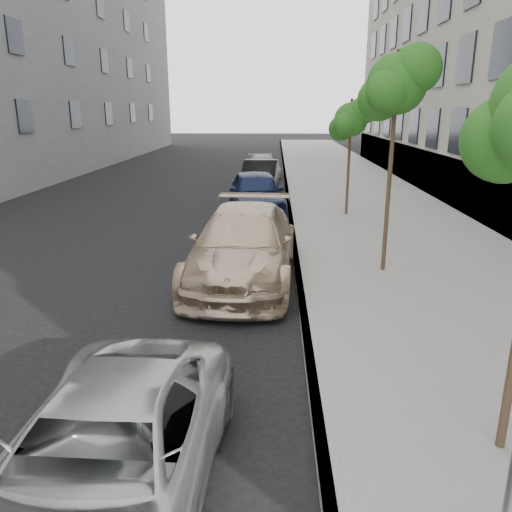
# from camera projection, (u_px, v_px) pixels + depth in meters

# --- Properties ---
(sidewalk) EXTENTS (6.40, 72.00, 0.14)m
(sidewalk) POSITION_uv_depth(u_px,v_px,m) (343.00, 180.00, 27.21)
(sidewalk) COLOR gray
(sidewalk) RESTS_ON ground
(curb) EXTENTS (0.15, 72.00, 0.14)m
(curb) POSITION_uv_depth(u_px,v_px,m) (286.00, 180.00, 27.33)
(curb) COLOR #9E9B93
(curb) RESTS_ON ground
(tree_mid) EXTENTS (1.65, 1.45, 5.00)m
(tree_mid) POSITION_uv_depth(u_px,v_px,m) (398.00, 85.00, 10.71)
(tree_mid) COLOR #38281C
(tree_mid) RESTS_ON sidewalk
(tree_far) EXTENTS (1.55, 1.35, 4.08)m
(tree_far) POSITION_uv_depth(u_px,v_px,m) (352.00, 120.00, 17.19)
(tree_far) COLOR #38281C
(tree_far) RESTS_ON sidewalk
(minivan) EXTENTS (2.18, 4.48, 1.23)m
(minivan) POSITION_uv_depth(u_px,v_px,m) (106.00, 458.00, 4.76)
(minivan) COLOR #A0A3A4
(minivan) RESTS_ON ground
(suv) EXTENTS (2.58, 5.74, 1.63)m
(suv) POSITION_uv_depth(u_px,v_px,m) (244.00, 245.00, 11.45)
(suv) COLOR #C4AA8C
(suv) RESTS_ON ground
(sedan_blue) EXTENTS (2.50, 4.97, 1.62)m
(sedan_blue) POSITION_uv_depth(u_px,v_px,m) (256.00, 193.00, 18.54)
(sedan_blue) COLOR #101A38
(sedan_blue) RESTS_ON ground
(sedan_black) EXTENTS (1.82, 4.59, 1.49)m
(sedan_black) POSITION_uv_depth(u_px,v_px,m) (260.00, 177.00, 23.58)
(sedan_black) COLOR black
(sedan_black) RESTS_ON ground
(sedan_rear) EXTENTS (2.21, 4.40, 1.23)m
(sedan_rear) POSITION_uv_depth(u_px,v_px,m) (263.00, 166.00, 28.97)
(sedan_rear) COLOR gray
(sedan_rear) RESTS_ON ground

